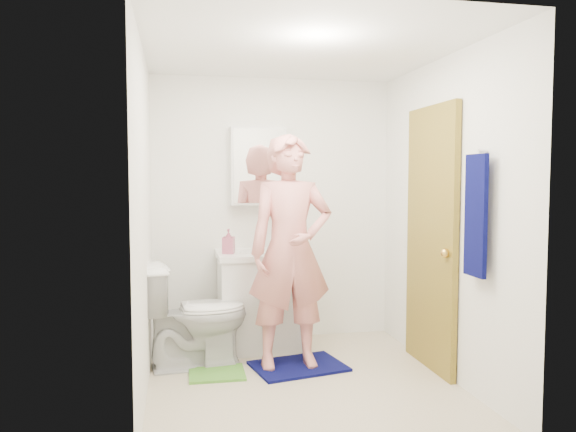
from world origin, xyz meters
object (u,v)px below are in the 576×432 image
Objects in this scene: vanity_cabinet at (262,302)px; soap_dispenser at (229,241)px; towel at (476,216)px; man at (290,251)px; toothbrush_cup at (288,244)px; medicine_cabinet at (258,166)px; toilet at (195,314)px.

vanity_cabinet is 0.63m from soap_dispenser.
man is at bearing 139.17° from towel.
soap_dispenser is (-1.48, 1.42, -0.29)m from towel.
medicine_cabinet is at bearing 154.56° from toothbrush_cup.
vanity_cabinet is 1.22m from medicine_cabinet.
medicine_cabinet is 0.39× the size of man.
towel is at bearing -59.76° from toothbrush_cup.
vanity_cabinet is 0.96× the size of toilet.
soap_dispenser reaches higher than vanity_cabinet.
toilet is 0.46× the size of man.
toilet is at bearing 163.07° from man.
man reaches higher than toilet.
medicine_cabinet is 0.75m from toothbrush_cup.
soap_dispenser is at bearing 136.16° from towel.
toilet is at bearing -147.22° from vanity_cabinet.
vanity_cabinet is 0.71m from toilet.
toothbrush_cup is at bearing -66.94° from toilet.
towel is 2.25m from toilet.
medicine_cabinet is 1.06m from man.
medicine_cabinet reaches higher than vanity_cabinet.
towel is 2.07m from soap_dispenser.
toilet is 0.70m from soap_dispenser.
vanity_cabinet is 2.08m from towel.
medicine_cabinet is at bearing 43.90° from soap_dispenser.
man is (0.43, -0.52, -0.03)m from soap_dispenser.
toothbrush_cup is 0.70m from man.
vanity_cabinet is 0.57m from toothbrush_cup.
soap_dispenser is at bearing -168.01° from vanity_cabinet.
towel is at bearing -128.56° from toilet.
man reaches higher than soap_dispenser.
toilet is 3.93× the size of soap_dispenser.
towel is at bearing -42.84° from man.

